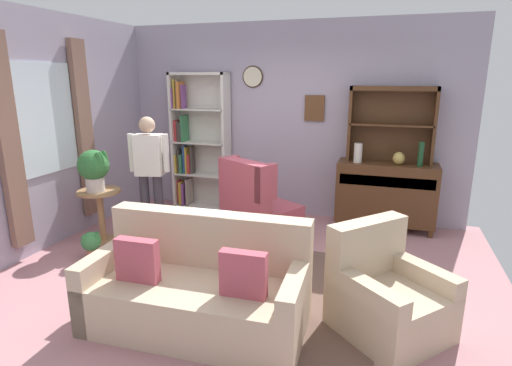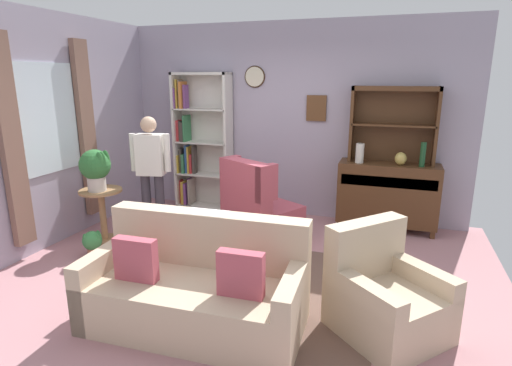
% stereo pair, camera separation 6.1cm
% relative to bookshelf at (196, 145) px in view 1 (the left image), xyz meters
% --- Properties ---
extents(ground_plane, '(5.40, 4.60, 0.02)m').
position_rel_bookshelf_xyz_m(ground_plane, '(1.44, -1.95, -1.02)').
color(ground_plane, '#B27A7F').
extents(wall_back, '(5.00, 0.09, 2.80)m').
position_rel_bookshelf_xyz_m(wall_back, '(1.44, 0.18, 0.39)').
color(wall_back, '#A399AD').
rests_on(wall_back, ground_plane).
extents(wall_left, '(0.16, 4.20, 2.80)m').
position_rel_bookshelf_xyz_m(wall_left, '(-1.08, -1.93, 0.39)').
color(wall_left, '#A399AD').
rests_on(wall_left, ground_plane).
extents(area_rug, '(2.44, 2.15, 0.01)m').
position_rel_bookshelf_xyz_m(area_rug, '(1.64, -2.25, -1.01)').
color(area_rug, brown).
rests_on(area_rug, ground_plane).
extents(bookshelf, '(0.90, 0.30, 2.10)m').
position_rel_bookshelf_xyz_m(bookshelf, '(0.00, 0.00, 0.00)').
color(bookshelf, silver).
rests_on(bookshelf, ground_plane).
extents(sideboard, '(1.30, 0.45, 0.92)m').
position_rel_bookshelf_xyz_m(sideboard, '(2.86, -0.09, -0.50)').
color(sideboard, '#4C2D19').
rests_on(sideboard, ground_plane).
extents(sideboard_hutch, '(1.10, 0.26, 1.00)m').
position_rel_bookshelf_xyz_m(sideboard_hutch, '(2.86, 0.02, 0.55)').
color(sideboard_hutch, '#4C2D19').
rests_on(sideboard_hutch, sideboard).
extents(vase_tall, '(0.11, 0.11, 0.26)m').
position_rel_bookshelf_xyz_m(vase_tall, '(2.47, -0.17, 0.04)').
color(vase_tall, beige).
rests_on(vase_tall, sideboard).
extents(vase_round, '(0.15, 0.15, 0.17)m').
position_rel_bookshelf_xyz_m(vase_round, '(2.99, -0.15, -0.01)').
color(vase_round, tan).
rests_on(vase_round, sideboard).
extents(bottle_wine, '(0.07, 0.07, 0.32)m').
position_rel_bookshelf_xyz_m(bottle_wine, '(3.25, -0.18, 0.07)').
color(bottle_wine, '#194223').
rests_on(bottle_wine, sideboard).
extents(couch_floral, '(1.83, 0.92, 0.90)m').
position_rel_bookshelf_xyz_m(couch_floral, '(1.42, -2.93, -0.70)').
color(couch_floral, '#C6AD8E').
rests_on(couch_floral, ground_plane).
extents(armchair_floral, '(1.08, 1.08, 0.88)m').
position_rel_bookshelf_xyz_m(armchair_floral, '(2.92, -2.55, -0.72)').
color(armchair_floral, '#C6AD8E').
rests_on(armchair_floral, ground_plane).
extents(wingback_chair, '(1.07, 1.08, 1.05)m').
position_rel_bookshelf_xyz_m(wingback_chair, '(1.30, -0.97, -0.63)').
color(wingback_chair, '#B74C5B').
rests_on(wingback_chair, ground_plane).
extents(plant_stand, '(0.52, 0.52, 0.68)m').
position_rel_bookshelf_xyz_m(plant_stand, '(-0.52, -1.69, -0.60)').
color(plant_stand, '#997047').
rests_on(plant_stand, ground_plane).
extents(potted_plant_large, '(0.37, 0.37, 0.51)m').
position_rel_bookshelf_xyz_m(potted_plant_large, '(-0.51, -1.74, -0.03)').
color(potted_plant_large, beige).
rests_on(potted_plant_large, plant_stand).
extents(potted_plant_small, '(0.22, 0.22, 0.31)m').
position_rel_bookshelf_xyz_m(potted_plant_small, '(-0.33, -2.12, -0.83)').
color(potted_plant_small, '#AD6B4C').
rests_on(potted_plant_small, ground_plane).
extents(person_reading, '(0.52, 0.27, 1.56)m').
position_rel_bookshelf_xyz_m(person_reading, '(-0.03, -1.29, -0.11)').
color(person_reading, '#38333D').
rests_on(person_reading, ground_plane).
extents(coffee_table, '(0.80, 0.50, 0.42)m').
position_rel_bookshelf_xyz_m(coffee_table, '(1.40, -2.09, -0.66)').
color(coffee_table, '#4C2D19').
rests_on(coffee_table, ground_plane).
extents(book_stack, '(0.21, 0.13, 0.10)m').
position_rel_bookshelf_xyz_m(book_stack, '(1.44, -2.00, -0.54)').
color(book_stack, '#723F7F').
rests_on(book_stack, coffee_table).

